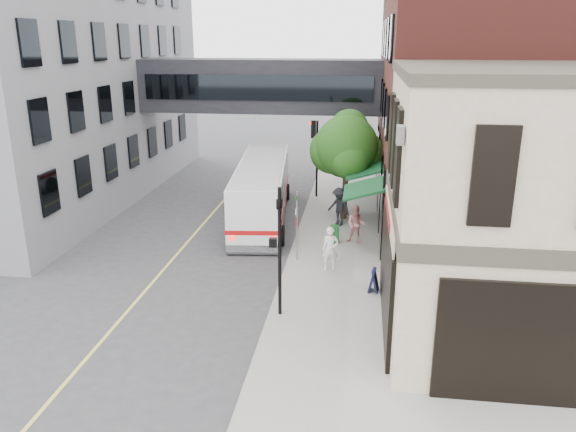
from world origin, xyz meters
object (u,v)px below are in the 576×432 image
(newspaper_box, at_px, (334,234))
(sandwich_board, at_px, (374,280))
(pedestrian_c, at_px, (339,207))
(pedestrian_a, at_px, (330,249))
(bus, at_px, (262,188))
(pedestrian_b, at_px, (356,224))

(newspaper_box, xyz_separation_m, sandwich_board, (1.72, -5.08, 0.04))
(pedestrian_c, bearing_deg, pedestrian_a, -58.07)
(bus, distance_m, sandwich_board, 10.42)
(pedestrian_a, distance_m, pedestrian_b, 3.45)
(pedestrian_c, bearing_deg, bus, -161.37)
(newspaper_box, bearing_deg, pedestrian_b, 6.38)
(newspaper_box, distance_m, sandwich_board, 5.36)
(bus, relative_size, sandwich_board, 12.62)
(bus, relative_size, pedestrian_b, 6.28)
(pedestrian_a, height_order, sandwich_board, pedestrian_a)
(pedestrian_c, height_order, sandwich_board, pedestrian_c)
(pedestrian_a, height_order, pedestrian_c, pedestrian_c)
(pedestrian_a, bearing_deg, newspaper_box, 82.89)
(sandwich_board, bearing_deg, pedestrian_c, 110.81)
(pedestrian_b, height_order, pedestrian_c, pedestrian_c)
(bus, distance_m, pedestrian_c, 4.26)
(pedestrian_b, distance_m, newspaper_box, 1.09)
(pedestrian_c, height_order, newspaper_box, pedestrian_c)
(pedestrian_b, xyz_separation_m, pedestrian_c, (-0.89, 2.44, 0.08))
(bus, distance_m, pedestrian_b, 6.11)
(pedestrian_b, xyz_separation_m, newspaper_box, (-0.97, -0.08, -0.49))
(bus, distance_m, pedestrian_a, 7.91)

